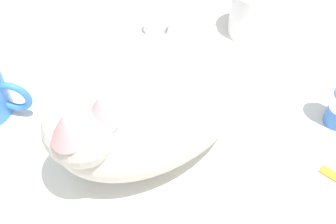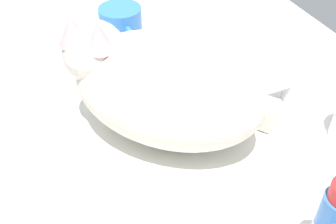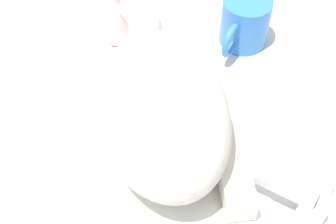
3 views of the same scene
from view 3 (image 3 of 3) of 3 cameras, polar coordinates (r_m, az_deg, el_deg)
ground_plane at (r=70.02cm, az=-0.91°, el=-4.52°), size 110.00×82.50×3.00cm
sink_basin at (r=68.50cm, az=-0.93°, el=-3.65°), size 32.84×32.84×0.69cm
faucet at (r=63.69cm, az=15.09°, el=-9.97°), size 12.06×9.80×5.28cm
cat at (r=62.79cm, az=-1.16°, el=1.22°), size 30.60×31.15×16.84cm
coffee_mug at (r=80.47cm, az=8.65°, el=10.02°), size 11.59×7.63×8.07cm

